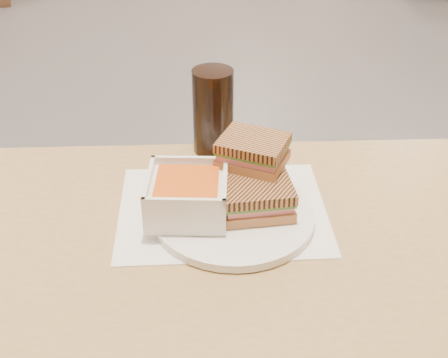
{
  "coord_description": "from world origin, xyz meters",
  "views": [
    {
      "loc": [
        -0.01,
        -2.79,
        1.33
      ],
      "look_at": [
        0.01,
        -2.0,
        0.82
      ],
      "focal_mm": 47.3,
      "sensor_mm": 36.0,
      "label": 1
    }
  ],
  "objects_px": {
    "panini_lower": "(256,197)",
    "main_table": "(299,311)",
    "soup_bowl": "(187,196)",
    "cola_glass": "(213,112)",
    "plate": "(234,216)"
  },
  "relations": [
    {
      "from": "plate",
      "to": "panini_lower",
      "type": "bearing_deg",
      "value": 9.12
    },
    {
      "from": "cola_glass",
      "to": "panini_lower",
      "type": "bearing_deg",
      "value": -73.29
    },
    {
      "from": "cola_glass",
      "to": "soup_bowl",
      "type": "bearing_deg",
      "value": -100.55
    },
    {
      "from": "main_table",
      "to": "plate",
      "type": "distance_m",
      "value": 0.19
    },
    {
      "from": "panini_lower",
      "to": "main_table",
      "type": "bearing_deg",
      "value": -56.01
    },
    {
      "from": "main_table",
      "to": "panini_lower",
      "type": "height_order",
      "value": "panini_lower"
    },
    {
      "from": "main_table",
      "to": "plate",
      "type": "bearing_deg",
      "value": 137.49
    },
    {
      "from": "main_table",
      "to": "soup_bowl",
      "type": "bearing_deg",
      "value": 151.49
    },
    {
      "from": "plate",
      "to": "soup_bowl",
      "type": "relative_size",
      "value": 1.98
    },
    {
      "from": "soup_bowl",
      "to": "plate",
      "type": "bearing_deg",
      "value": -1.79
    },
    {
      "from": "soup_bowl",
      "to": "cola_glass",
      "type": "xyz_separation_m",
      "value": [
        0.04,
        0.23,
        0.04
      ]
    },
    {
      "from": "plate",
      "to": "cola_glass",
      "type": "xyz_separation_m",
      "value": [
        -0.03,
        0.23,
        0.07
      ]
    },
    {
      "from": "panini_lower",
      "to": "soup_bowl",
      "type": "bearing_deg",
      "value": -178.26
    },
    {
      "from": "panini_lower",
      "to": "cola_glass",
      "type": "bearing_deg",
      "value": 106.71
    },
    {
      "from": "main_table",
      "to": "cola_glass",
      "type": "distance_m",
      "value": 0.4
    }
  ]
}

